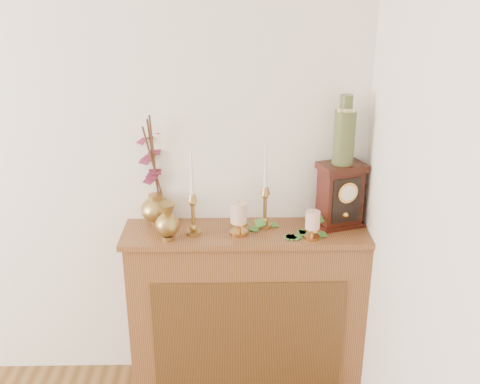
{
  "coord_description": "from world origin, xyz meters",
  "views": [
    {
      "loc": [
        1.31,
        -0.42,
        2.13
      ],
      "look_at": [
        1.36,
        2.05,
        1.15
      ],
      "focal_mm": 42.0,
      "sensor_mm": 36.0,
      "label": 1
    }
  ],
  "objects_px": {
    "candlestick_center": "(265,201)",
    "ceramic_vase": "(344,134)",
    "ginger_jar": "(152,172)",
    "candlestick_left": "(193,208)",
    "bud_vase": "(167,222)",
    "mantel_clock": "(340,196)"
  },
  "relations": [
    {
      "from": "candlestick_center",
      "to": "bud_vase",
      "type": "xyz_separation_m",
      "value": [
        -0.47,
        -0.13,
        -0.05
      ]
    },
    {
      "from": "bud_vase",
      "to": "ginger_jar",
      "type": "distance_m",
      "value": 0.3
    },
    {
      "from": "ceramic_vase",
      "to": "candlestick_center",
      "type": "bearing_deg",
      "value": -176.77
    },
    {
      "from": "bud_vase",
      "to": "ceramic_vase",
      "type": "distance_m",
      "value": 0.94
    },
    {
      "from": "mantel_clock",
      "to": "ceramic_vase",
      "type": "xyz_separation_m",
      "value": [
        -0.0,
        0.0,
        0.32
      ]
    },
    {
      "from": "candlestick_left",
      "to": "candlestick_center",
      "type": "distance_m",
      "value": 0.36
    },
    {
      "from": "ginger_jar",
      "to": "candlestick_center",
      "type": "bearing_deg",
      "value": -10.57
    },
    {
      "from": "ginger_jar",
      "to": "ceramic_vase",
      "type": "height_order",
      "value": "ceramic_vase"
    },
    {
      "from": "candlestick_left",
      "to": "ceramic_vase",
      "type": "xyz_separation_m",
      "value": [
        0.73,
        0.1,
        0.34
      ]
    },
    {
      "from": "candlestick_left",
      "to": "ginger_jar",
      "type": "relative_size",
      "value": 0.75
    },
    {
      "from": "ceramic_vase",
      "to": "ginger_jar",
      "type": "bearing_deg",
      "value": 174.88
    },
    {
      "from": "candlestick_center",
      "to": "ceramic_vase",
      "type": "height_order",
      "value": "ceramic_vase"
    },
    {
      "from": "candlestick_center",
      "to": "ceramic_vase",
      "type": "relative_size",
      "value": 1.31
    },
    {
      "from": "candlestick_left",
      "to": "candlestick_center",
      "type": "height_order",
      "value": "candlestick_center"
    },
    {
      "from": "mantel_clock",
      "to": "ceramic_vase",
      "type": "relative_size",
      "value": 0.97
    },
    {
      "from": "candlestick_center",
      "to": "mantel_clock",
      "type": "xyz_separation_m",
      "value": [
        0.37,
        0.02,
        0.02
      ]
    },
    {
      "from": "candlestick_center",
      "to": "bud_vase",
      "type": "bearing_deg",
      "value": -164.28
    },
    {
      "from": "bud_vase",
      "to": "ceramic_vase",
      "type": "relative_size",
      "value": 0.55
    },
    {
      "from": "candlestick_center",
      "to": "bud_vase",
      "type": "height_order",
      "value": "candlestick_center"
    },
    {
      "from": "candlestick_left",
      "to": "ginger_jar",
      "type": "distance_m",
      "value": 0.3
    },
    {
      "from": "candlestick_center",
      "to": "candlestick_left",
      "type": "bearing_deg",
      "value": -167.85
    },
    {
      "from": "ceramic_vase",
      "to": "candlestick_left",
      "type": "bearing_deg",
      "value": -172.39
    }
  ]
}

